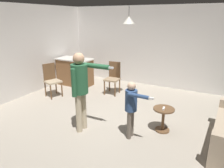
% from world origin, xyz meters
% --- Properties ---
extents(ground, '(7.68, 7.68, 0.00)m').
position_xyz_m(ground, '(0.00, 0.00, 0.00)').
color(ground, '#9E9384').
extents(wall_back, '(6.40, 0.10, 2.70)m').
position_xyz_m(wall_back, '(0.00, 3.20, 1.35)').
color(wall_back, silver).
rests_on(wall_back, ground).
extents(wall_left, '(0.10, 6.40, 2.70)m').
position_xyz_m(wall_left, '(-3.20, 0.00, 1.35)').
color(wall_left, silver).
rests_on(wall_left, ground).
extents(kitchen_counter, '(1.26, 0.66, 0.95)m').
position_xyz_m(kitchen_counter, '(-2.45, 1.91, 0.48)').
color(kitchen_counter, brown).
rests_on(kitchen_counter, ground).
extents(side_table_by_couch, '(0.44, 0.44, 0.52)m').
position_xyz_m(side_table_by_couch, '(1.17, 0.23, 0.33)').
color(side_table_by_couch, brown).
rests_on(side_table_by_couch, ground).
extents(person_adult, '(0.82, 0.50, 1.67)m').
position_xyz_m(person_adult, '(-0.36, -0.55, 1.04)').
color(person_adult, tan).
rests_on(person_adult, ground).
extents(person_child, '(0.60, 0.35, 1.17)m').
position_xyz_m(person_child, '(0.67, -0.33, 0.73)').
color(person_child, '#60564C').
rests_on(person_child, ground).
extents(dining_chair_by_counter, '(0.53, 0.53, 1.00)m').
position_xyz_m(dining_chair_by_counter, '(-2.37, 0.68, 0.55)').
color(dining_chair_by_counter, brown).
rests_on(dining_chair_by_counter, ground).
extents(dining_chair_near_wall, '(0.44, 0.44, 1.00)m').
position_xyz_m(dining_chair_near_wall, '(-0.85, 1.78, 0.55)').
color(dining_chair_near_wall, brown).
rests_on(dining_chair_near_wall, ground).
extents(spare_remote_on_table, '(0.05, 0.13, 0.04)m').
position_xyz_m(spare_remote_on_table, '(1.18, 0.19, 0.54)').
color(spare_remote_on_table, white).
rests_on(spare_remote_on_table, side_table_by_couch).
extents(ceiling_light_pendant, '(0.32, 0.32, 0.55)m').
position_xyz_m(ceiling_light_pendant, '(-0.27, 1.59, 2.25)').
color(ceiling_light_pendant, silver).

